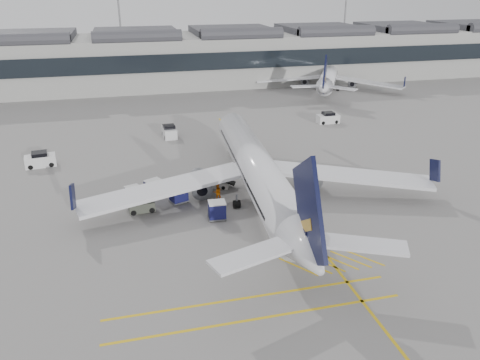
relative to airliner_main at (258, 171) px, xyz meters
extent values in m
plane|color=gray|center=(-7.41, -6.86, -3.28)|extent=(220.00, 220.00, 0.00)
cube|color=#9E9E99|center=(-7.41, 65.14, 2.22)|extent=(200.00, 20.00, 11.00)
cube|color=black|center=(-7.41, 54.94, 3.22)|extent=(200.00, 0.50, 3.60)
cube|color=#38383D|center=(-7.41, 65.14, 8.42)|extent=(200.00, 18.00, 1.40)
cylinder|color=slate|center=(-12.41, 79.14, 9.22)|extent=(0.44, 0.44, 25.00)
cylinder|color=slate|center=(47.59, 79.14, 9.22)|extent=(0.44, 0.44, 25.00)
cube|color=gold|center=(2.59, 3.14, -3.28)|extent=(0.25, 60.00, 0.01)
cylinder|color=silver|center=(0.05, 0.72, 0.06)|extent=(6.12, 32.00, 3.99)
cone|color=silver|center=(1.26, 18.70, 0.06)|extent=(4.26, 4.50, 3.99)
cone|color=silver|center=(-1.19, -17.69, 0.48)|extent=(4.32, 5.35, 3.99)
cube|color=silver|center=(-10.11, -0.19, -0.90)|extent=(18.41, 8.10, 0.37)
cube|color=silver|center=(9.99, -1.55, -0.90)|extent=(18.15, 10.25, 0.37)
cylinder|color=slate|center=(-6.05, 1.66, -1.64)|extent=(2.48, 3.96, 2.23)
cylinder|color=slate|center=(6.22, 0.83, -1.64)|extent=(2.48, 3.96, 2.23)
cube|color=black|center=(-1.15, -17.05, 3.45)|extent=(0.86, 8.07, 8.88)
cylinder|color=black|center=(0.87, 12.88, -2.94)|extent=(0.34, 0.70, 0.68)
cylinder|color=black|center=(-2.77, -1.75, -2.86)|extent=(0.80, 0.90, 0.85)
cylinder|color=black|center=(2.51, -2.10, -2.86)|extent=(0.80, 0.90, 0.85)
cylinder|color=silver|center=(31.57, 51.97, -0.46)|extent=(15.56, 25.39, 3.38)
cone|color=silver|center=(38.69, 65.46, -0.46)|extent=(4.66, 4.75, 3.38)
cone|color=silver|center=(24.27, 38.16, -0.10)|extent=(5.00, 5.39, 3.38)
cube|color=silver|center=(23.40, 54.76, -1.26)|extent=(15.59, 5.79, 0.31)
cube|color=silver|center=(38.48, 46.80, -1.26)|extent=(12.95, 13.20, 0.31)
cylinder|color=slate|center=(27.17, 54.80, -1.89)|extent=(3.18, 3.74, 1.89)
cylinder|color=slate|center=(36.38, 49.94, -1.89)|extent=(3.18, 3.74, 1.89)
cube|color=black|center=(24.52, 38.64, 2.42)|extent=(3.43, 6.17, 7.52)
cylinder|color=black|center=(36.39, 61.10, -3.00)|extent=(0.49, 0.63, 0.57)
cylinder|color=black|center=(28.53, 51.03, -2.92)|extent=(0.89, 0.93, 0.72)
cylinder|color=black|center=(32.50, 48.94, -2.92)|extent=(0.89, 0.93, 0.72)
cube|color=silver|center=(-4.15, 4.40, -2.94)|extent=(4.02, 2.81, 0.69)
cube|color=black|center=(-3.24, 4.02, -2.15)|extent=(3.49, 2.29, 1.45)
cube|color=silver|center=(-5.15, 4.82, -2.25)|extent=(1.31, 1.52, 0.88)
cylinder|color=black|center=(-5.68, 4.30, -3.07)|extent=(0.47, 0.33, 0.43)
cylinder|color=black|center=(-5.15, 5.57, -3.07)|extent=(0.47, 0.33, 0.43)
cylinder|color=black|center=(-3.15, 3.23, -3.07)|extent=(0.47, 0.33, 0.43)
cylinder|color=black|center=(-2.61, 4.50, -3.07)|extent=(0.47, 0.33, 0.43)
cube|color=gray|center=(-5.30, -3.75, -3.09)|extent=(1.89, 1.59, 0.13)
cube|color=#13154D|center=(-5.30, -3.75, -2.24)|extent=(1.73, 1.53, 1.54)
cube|color=silver|center=(-5.30, -3.75, -1.43)|extent=(1.79, 1.59, 0.11)
cylinder|color=black|center=(-6.07, -4.29, -3.17)|extent=(0.24, 0.12, 0.23)
cylinder|color=black|center=(-6.01, -3.12, -3.17)|extent=(0.24, 0.12, 0.23)
cylinder|color=black|center=(-4.59, -4.38, -3.17)|extent=(0.24, 0.12, 0.23)
cylinder|color=black|center=(-4.52, -3.21, -3.17)|extent=(0.24, 0.12, 0.23)
cube|color=gray|center=(-8.55, 1.11, -3.09)|extent=(2.23, 2.03, 0.13)
cube|color=#13154D|center=(-8.55, 1.11, -2.23)|extent=(2.06, 1.93, 1.56)
cube|color=silver|center=(-8.55, 1.11, -1.41)|extent=(2.12, 2.00, 0.11)
cylinder|color=black|center=(-9.06, 0.30, -3.16)|extent=(0.26, 0.18, 0.24)
cylinder|color=black|center=(-9.46, 1.41, -3.16)|extent=(0.26, 0.18, 0.24)
cylinder|color=black|center=(-7.65, 0.81, -3.16)|extent=(0.26, 0.18, 0.24)
cylinder|color=black|center=(-8.05, 1.92, -3.16)|extent=(0.26, 0.18, 0.24)
cube|color=gray|center=(-13.30, 2.61, -3.11)|extent=(1.98, 1.80, 0.11)
cube|color=#13154D|center=(-13.30, 2.61, -2.35)|extent=(1.83, 1.71, 1.38)
cube|color=silver|center=(-13.30, 2.61, -1.62)|extent=(1.89, 1.77, 0.10)
cylinder|color=black|center=(-13.75, 1.89, -3.18)|extent=(0.23, 0.16, 0.21)
cylinder|color=black|center=(-14.11, 2.88, -3.18)|extent=(0.23, 0.16, 0.21)
cylinder|color=black|center=(-12.50, 2.34, -3.18)|extent=(0.23, 0.16, 0.21)
cylinder|color=black|center=(-12.85, 3.33, -3.18)|extent=(0.23, 0.16, 0.21)
cube|color=gray|center=(-11.00, 3.10, -3.08)|extent=(2.38, 2.23, 0.13)
cube|color=#13154D|center=(-11.00, 3.10, -2.20)|extent=(2.21, 2.11, 1.61)
cube|color=silver|center=(-11.00, 3.10, -1.35)|extent=(2.28, 2.18, 0.11)
cylinder|color=black|center=(-11.42, 2.20, -3.16)|extent=(0.27, 0.21, 0.24)
cylinder|color=black|center=(-11.96, 3.29, -3.16)|extent=(0.27, 0.21, 0.24)
cylinder|color=black|center=(-10.03, 2.90, -3.16)|extent=(0.27, 0.21, 0.24)
cylinder|color=black|center=(-10.58, 3.99, -3.16)|extent=(0.27, 0.21, 0.24)
imported|color=#E14D0B|center=(0.57, -1.85, -2.29)|extent=(0.86, 0.78, 1.98)
imported|color=orange|center=(-4.37, 0.61, -2.33)|extent=(0.95, 0.75, 1.91)
cube|color=#464A3F|center=(-12.58, -0.09, -2.71)|extent=(2.74, 1.78, 1.05)
cube|color=#464A3F|center=(-12.58, -0.09, -2.08)|extent=(1.36, 1.36, 0.52)
cylinder|color=black|center=(-13.46, -0.85, -2.99)|extent=(0.61, 0.31, 0.59)
cylinder|color=black|center=(-13.58, 0.51, -2.99)|extent=(0.61, 0.31, 0.59)
cylinder|color=black|center=(-11.59, -0.69, -2.99)|extent=(0.61, 0.31, 0.59)
cylinder|color=black|center=(-11.70, 0.67, -2.99)|extent=(0.61, 0.31, 0.59)
cone|color=#F24C0A|center=(2.80, 11.26, -3.03)|extent=(0.37, 0.37, 0.51)
cone|color=#F24C0A|center=(5.28, -2.19, -3.01)|extent=(0.39, 0.39, 0.54)
cube|color=silver|center=(-24.54, 16.30, -2.55)|extent=(3.97, 2.35, 1.46)
cube|color=black|center=(-24.54, 16.30, -1.66)|extent=(2.10, 2.00, 0.63)
cylinder|color=black|center=(-25.68, 15.31, -2.97)|extent=(0.65, 0.31, 0.63)
cylinder|color=black|center=(-25.90, 16.97, -2.97)|extent=(0.65, 0.31, 0.63)
cylinder|color=black|center=(-23.19, 15.63, -2.97)|extent=(0.65, 0.31, 0.63)
cylinder|color=black|center=(-23.41, 17.29, -2.97)|extent=(0.65, 0.31, 0.63)
cube|color=silver|center=(-7.02, 24.65, -2.57)|extent=(2.08, 3.80, 1.43)
cube|color=black|center=(-7.02, 24.65, -1.69)|extent=(1.86, 1.95, 0.61)
cylinder|color=black|center=(-6.12, 23.47, -2.98)|extent=(0.26, 0.63, 0.61)
cylinder|color=black|center=(-7.75, 23.37, -2.98)|extent=(0.26, 0.63, 0.61)
cylinder|color=black|center=(-6.28, 25.93, -2.98)|extent=(0.26, 0.63, 0.61)
cylinder|color=black|center=(-7.91, 25.82, -2.98)|extent=(0.26, 0.63, 0.61)
cube|color=silver|center=(19.93, 25.96, -2.58)|extent=(3.64, 1.84, 1.41)
cube|color=black|center=(19.93, 25.96, -1.72)|extent=(1.82, 1.72, 0.60)
cylinder|color=black|center=(18.72, 25.15, -2.98)|extent=(0.61, 0.23, 0.60)
cylinder|color=black|center=(18.71, 26.76, -2.98)|extent=(0.61, 0.23, 0.60)
cylinder|color=black|center=(21.14, 25.17, -2.98)|extent=(0.61, 0.23, 0.60)
cylinder|color=black|center=(21.13, 26.78, -2.98)|extent=(0.61, 0.23, 0.60)
camera|label=1|loc=(-13.30, -44.96, 18.78)|focal=35.00mm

